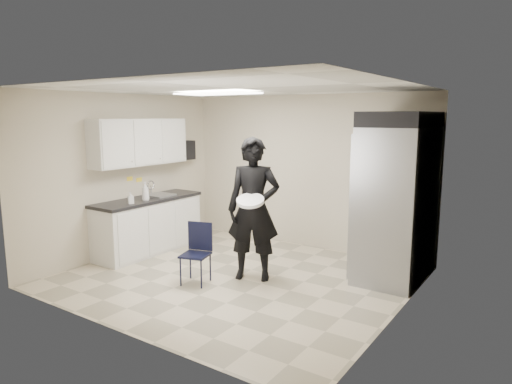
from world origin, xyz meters
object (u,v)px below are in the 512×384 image
Objects in this scene: lower_counter at (149,226)px; man_tuxedo at (254,209)px; commercial_fridge at (397,204)px; folding_chair at (195,255)px.

man_tuxedo is at bearing -1.86° from lower_counter.
commercial_fridge is 1.98m from man_tuxedo.
man_tuxedo is (0.53, 0.61, 0.59)m from folding_chair.
commercial_fridge reaches higher than man_tuxedo.
lower_counter is 2.39× the size of folding_chair.
man_tuxedo is at bearing -144.60° from commercial_fridge.
lower_counter is at bearing 153.54° from man_tuxedo.
commercial_fridge is (3.78, 1.07, 0.62)m from lower_counter.
lower_counter is 2.24m from man_tuxedo.
folding_chair is (-2.14, -1.76, -0.65)m from commercial_fridge.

